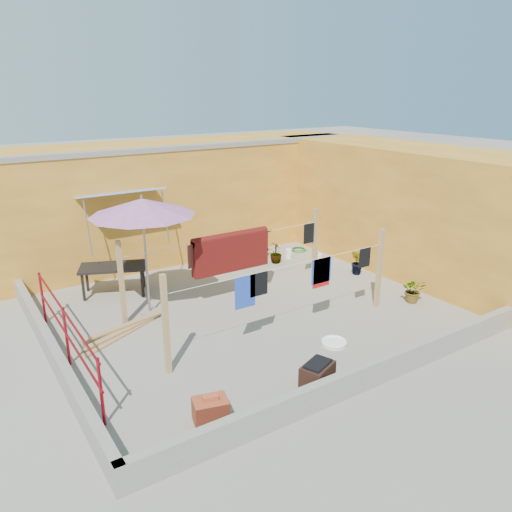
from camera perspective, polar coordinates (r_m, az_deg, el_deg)
name	(u,v)px	position (r m, az deg, el deg)	size (l,w,h in m)	color
ground	(248,310)	(11.02, -0.89, -6.18)	(80.00, 80.00, 0.00)	#9E998E
wall_back	(176,198)	(14.70, -9.15, 6.58)	(11.00, 3.27, 3.21)	gold
wall_right	(414,209)	(13.85, 17.65, 5.15)	(2.40, 9.00, 3.20)	gold
parapet_front	(367,376)	(8.47, 12.53, -13.22)	(8.30, 0.16, 0.44)	gray
parapet_left	(53,352)	(9.63, -22.23, -10.13)	(0.16, 7.30, 0.44)	gray
red_railing	(65,328)	(9.26, -20.96, -7.64)	(0.05, 4.20, 1.10)	maroon
clothesline_rig	(237,257)	(11.08, -2.15, -0.09)	(5.09, 2.35, 1.80)	tan
patio_umbrella	(142,208)	(10.33, -12.88, 5.39)	(2.23, 2.23, 2.61)	gray
outdoor_table	(113,269)	(12.09, -16.03, -1.39)	(1.68, 1.27, 0.70)	black
brick_stack	(211,410)	(7.61, -5.20, -17.16)	(0.58, 0.49, 0.44)	#A93F27
lumber_pile	(122,331)	(10.34, -15.06, -8.28)	(1.92, 0.98, 0.12)	tan
brazier	(317,377)	(8.26, 7.01, -13.55)	(0.66, 0.55, 0.51)	black
white_basin	(334,342)	(9.72, 8.90, -9.73)	(0.50, 0.50, 0.09)	white
water_jug_a	(318,260)	(13.73, 7.06, -0.44)	(0.24, 0.24, 0.38)	white
water_jug_b	(288,254)	(14.28, 3.73, 0.27)	(0.19, 0.19, 0.30)	white
green_hose	(299,249)	(15.00, 4.90, 0.75)	(0.47, 0.47, 0.07)	#1D791B
plant_back_a	(247,249)	(13.75, -1.00, 0.79)	(0.74, 0.64, 0.82)	#255719
plant_back_b	(276,253)	(13.83, 2.30, 0.38)	(0.33, 0.33, 0.58)	#255719
plant_right_a	(264,242)	(14.31, 0.95, 1.66)	(0.47, 0.32, 0.89)	#255719
plant_right_b	(357,263)	(13.19, 11.51, -0.74)	(0.37, 0.29, 0.67)	#255719
plant_right_c	(414,290)	(11.86, 17.58, -3.75)	(0.51, 0.45, 0.57)	#255719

